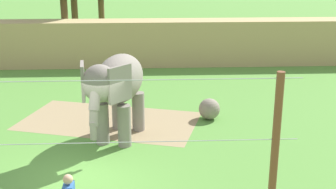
# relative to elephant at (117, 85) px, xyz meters

# --- Properties ---
(ground_plane) EXTENTS (120.00, 120.00, 0.00)m
(ground_plane) POSITION_rel_elephant_xyz_m (-0.90, -2.58, -2.00)
(ground_plane) COLOR #518938
(dirt_patch) EXTENTS (7.45, 5.36, 0.01)m
(dirt_patch) POSITION_rel_elephant_xyz_m (-0.46, 1.87, -2.00)
(dirt_patch) COLOR #937F5B
(dirt_patch) RESTS_ON ground
(embankment_wall) EXTENTS (36.00, 1.80, 2.59)m
(embankment_wall) POSITION_rel_elephant_xyz_m (-0.90, 11.11, -0.70)
(embankment_wall) COLOR tan
(embankment_wall) RESTS_ON ground
(elephant) EXTENTS (2.29, 3.93, 3.02)m
(elephant) POSITION_rel_elephant_xyz_m (0.00, 0.00, 0.00)
(elephant) COLOR gray
(elephant) RESTS_ON ground
(enrichment_ball) EXTENTS (0.83, 0.83, 0.83)m
(enrichment_ball) POSITION_rel_elephant_xyz_m (3.45, 1.88, -1.58)
(enrichment_ball) COLOR gray
(enrichment_ball) RESTS_ON ground
(cable_fence) EXTENTS (10.73, 0.19, 3.74)m
(cable_fence) POSITION_rel_elephant_xyz_m (-0.90, -5.16, -0.12)
(cable_fence) COLOR brown
(cable_fence) RESTS_ON ground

